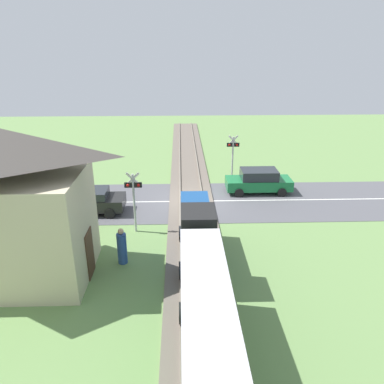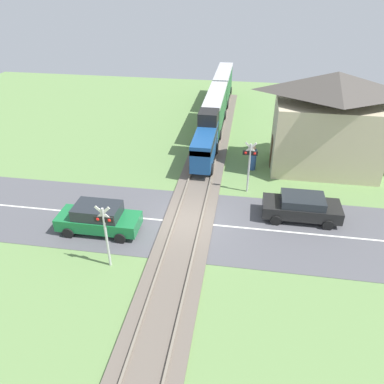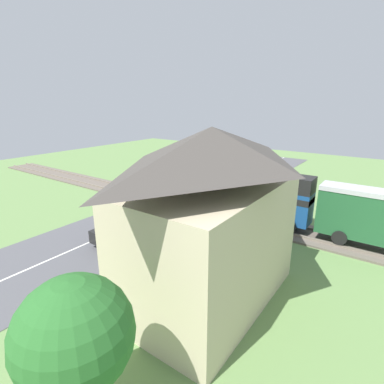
{
  "view_description": "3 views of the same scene",
  "coord_description": "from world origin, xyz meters",
  "px_view_note": "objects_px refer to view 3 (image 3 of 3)",
  "views": [
    {
      "loc": [
        0.68,
        21.97,
        9.51
      ],
      "look_at": [
        0.0,
        1.35,
        1.2
      ],
      "focal_mm": 35.0,
      "sensor_mm": 36.0,
      "label": 1
    },
    {
      "loc": [
        2.85,
        -16.63,
        12.3
      ],
      "look_at": [
        0.0,
        1.35,
        1.2
      ],
      "focal_mm": 35.0,
      "sensor_mm": 36.0,
      "label": 2
    },
    {
      "loc": [
        16.86,
        13.31,
        7.5
      ],
      "look_at": [
        0.0,
        1.35,
        1.2
      ],
      "focal_mm": 28.0,
      "sensor_mm": 36.0,
      "label": 3
    }
  ],
  "objects_px": {
    "car_near_crossing": "(196,179)",
    "station_building": "(210,221)",
    "crossing_signal_east_approach": "(197,197)",
    "pedestrian_by_station": "(242,232)",
    "car_far_side": "(130,225)",
    "crossing_signal_west_approach": "(164,164)"
  },
  "relations": [
    {
      "from": "car_near_crossing",
      "to": "station_building",
      "type": "relative_size",
      "value": 0.58
    },
    {
      "from": "crossing_signal_east_approach",
      "to": "car_near_crossing",
      "type": "bearing_deg",
      "value": -145.01
    },
    {
      "from": "pedestrian_by_station",
      "to": "station_building",
      "type": "bearing_deg",
      "value": 10.9
    },
    {
      "from": "crossing_signal_east_approach",
      "to": "station_building",
      "type": "xyz_separation_m",
      "value": [
        4.99,
        3.98,
        1.11
      ]
    },
    {
      "from": "car_far_side",
      "to": "station_building",
      "type": "xyz_separation_m",
      "value": [
        1.94,
        6.48,
        2.48
      ]
    },
    {
      "from": "car_near_crossing",
      "to": "pedestrian_by_station",
      "type": "height_order",
      "value": "pedestrian_by_station"
    },
    {
      "from": "crossing_signal_west_approach",
      "to": "pedestrian_by_station",
      "type": "xyz_separation_m",
      "value": [
        6.5,
        10.95,
        -1.35
      ]
    },
    {
      "from": "crossing_signal_east_approach",
      "to": "station_building",
      "type": "relative_size",
      "value": 0.45
    },
    {
      "from": "crossing_signal_west_approach",
      "to": "pedestrian_by_station",
      "type": "distance_m",
      "value": 12.8
    },
    {
      "from": "crossing_signal_west_approach",
      "to": "car_near_crossing",
      "type": "bearing_deg",
      "value": 120.24
    },
    {
      "from": "car_near_crossing",
      "to": "pedestrian_by_station",
      "type": "relative_size",
      "value": 2.48
    },
    {
      "from": "pedestrian_by_station",
      "to": "car_far_side",
      "type": "bearing_deg",
      "value": -63.49
    },
    {
      "from": "car_far_side",
      "to": "station_building",
      "type": "distance_m",
      "value": 7.21
    },
    {
      "from": "car_near_crossing",
      "to": "crossing_signal_east_approach",
      "type": "bearing_deg",
      "value": 34.99
    },
    {
      "from": "station_building",
      "to": "pedestrian_by_station",
      "type": "bearing_deg",
      "value": -169.1
    },
    {
      "from": "car_near_crossing",
      "to": "car_far_side",
      "type": "distance_m",
      "value": 11.11
    },
    {
      "from": "car_far_side",
      "to": "pedestrian_by_station",
      "type": "height_order",
      "value": "pedestrian_by_station"
    },
    {
      "from": "car_near_crossing",
      "to": "station_building",
      "type": "height_order",
      "value": "station_building"
    },
    {
      "from": "car_near_crossing",
      "to": "car_far_side",
      "type": "height_order",
      "value": "car_near_crossing"
    },
    {
      "from": "car_far_side",
      "to": "crossing_signal_west_approach",
      "type": "height_order",
      "value": "crossing_signal_west_approach"
    },
    {
      "from": "car_near_crossing",
      "to": "crossing_signal_east_approach",
      "type": "xyz_separation_m",
      "value": [
        7.68,
        5.38,
        1.32
      ]
    },
    {
      "from": "crossing_signal_west_approach",
      "to": "station_building",
      "type": "xyz_separation_m",
      "value": [
        11.21,
        11.86,
        1.11
      ]
    }
  ]
}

